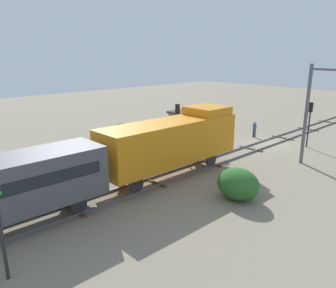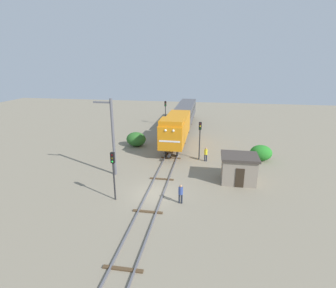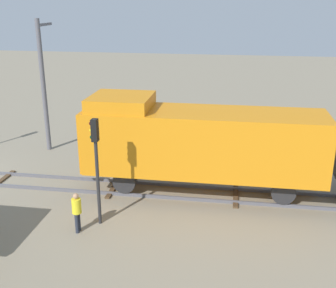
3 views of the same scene
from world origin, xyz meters
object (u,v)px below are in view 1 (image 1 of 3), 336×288
object	(u,v)px
locomotive	(173,140)
traffic_signal_near	(310,116)
relay_hut	(187,124)
catenary_mast	(307,112)
traffic_signal_mid	(178,120)
worker_near_track	(255,128)
worker_by_signal	(176,141)

from	to	relation	value
locomotive	traffic_signal_near	bearing A→B (deg)	-102.20
relay_hut	catenary_mast	bearing A→B (deg)	-178.16
locomotive	catenary_mast	size ratio (longest dim) A/B	1.46
traffic_signal_mid	worker_near_track	xyz separation A→B (m)	(-1.00, -10.64, -2.16)
worker_by_signal	relay_hut	size ratio (longest dim) A/B	0.49
traffic_signal_near	traffic_signal_mid	xyz separation A→B (m)	(6.60, 10.97, 0.17)
traffic_signal_near	catenary_mast	size ratio (longest dim) A/B	0.54
worker_near_track	catenary_mast	world-z (taller)	catenary_mast
worker_near_track	locomotive	bearing A→B (deg)	-112.31
traffic_signal_near	traffic_signal_mid	world-z (taller)	traffic_signal_mid
worker_near_track	catenary_mast	size ratio (longest dim) A/B	0.21
traffic_signal_near	traffic_signal_mid	size ratio (longest dim) A/B	0.94
traffic_signal_mid	relay_hut	distance (m)	7.15
relay_hut	worker_by_signal	bearing A→B (deg)	123.80
locomotive	worker_near_track	world-z (taller)	locomotive
catenary_mast	relay_hut	xyz separation A→B (m)	(12.56, 0.40, -2.83)
traffic_signal_near	relay_hut	size ratio (longest dim) A/B	1.23
traffic_signal_near	relay_hut	distance (m)	12.08
traffic_signal_mid	relay_hut	size ratio (longest dim) A/B	1.30
traffic_signal_near	locomotive	bearing A→B (deg)	77.80
locomotive	relay_hut	bearing A→B (deg)	-51.49
locomotive	worker_near_track	bearing A→B (deg)	-80.59
traffic_signal_near	worker_near_track	size ratio (longest dim) A/B	2.53
traffic_signal_near	traffic_signal_mid	distance (m)	12.80
catenary_mast	traffic_signal_near	bearing A→B (deg)	-69.48
traffic_signal_mid	relay_hut	world-z (taller)	traffic_signal_mid
traffic_signal_near	traffic_signal_mid	bearing A→B (deg)	58.96
traffic_signal_mid	catenary_mast	distance (m)	10.42
worker_near_track	relay_hut	distance (m)	7.19
traffic_signal_near	relay_hut	bearing A→B (deg)	26.68
traffic_signal_mid	catenary_mast	world-z (taller)	catenary_mast
worker_near_track	worker_by_signal	world-z (taller)	same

